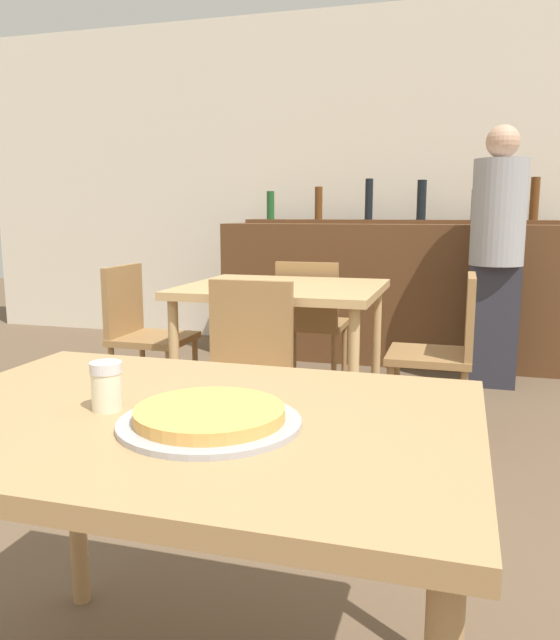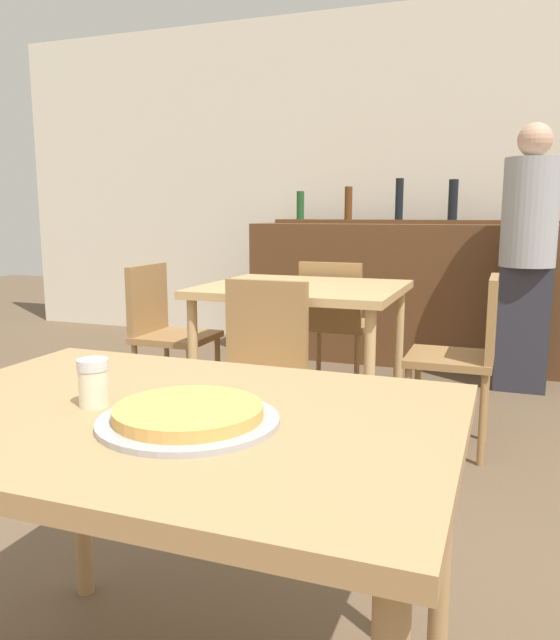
% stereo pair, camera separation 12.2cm
% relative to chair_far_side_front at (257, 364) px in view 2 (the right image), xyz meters
% --- Properties ---
extents(wall_back, '(8.00, 0.05, 2.80)m').
position_rel_chair_far_side_front_xyz_m(wall_back, '(0.36, 2.92, 0.89)').
color(wall_back, silver).
rests_on(wall_back, ground_plane).
extents(dining_table_near, '(1.17, 0.83, 0.75)m').
position_rel_chair_far_side_front_xyz_m(dining_table_near, '(0.36, -1.34, 0.17)').
color(dining_table_near, '#A87F51').
rests_on(dining_table_near, ground_plane).
extents(dining_table_far, '(1.00, 0.89, 0.78)m').
position_rel_chair_far_side_front_xyz_m(dining_table_far, '(0.00, 0.62, 0.18)').
color(dining_table_far, tan).
rests_on(dining_table_far, ground_plane).
extents(bar_counter, '(2.60, 0.56, 1.06)m').
position_rel_chair_far_side_front_xyz_m(bar_counter, '(0.36, 2.41, 0.02)').
color(bar_counter, brown).
rests_on(bar_counter, ground_plane).
extents(bar_back_shelf, '(2.39, 0.24, 0.35)m').
position_rel_chair_far_side_front_xyz_m(bar_back_shelf, '(0.39, 2.55, 0.61)').
color(bar_back_shelf, brown).
rests_on(bar_back_shelf, bar_counter).
extents(chair_far_side_front, '(0.40, 0.40, 0.86)m').
position_rel_chair_far_side_front_xyz_m(chair_far_side_front, '(0.00, 0.00, 0.00)').
color(chair_far_side_front, olive).
rests_on(chair_far_side_front, ground_plane).
extents(chair_far_side_back, '(0.40, 0.40, 0.86)m').
position_rel_chair_far_side_front_xyz_m(chair_far_side_back, '(0.00, 1.24, 0.00)').
color(chair_far_side_back, olive).
rests_on(chair_far_side_back, ground_plane).
extents(chair_far_side_left, '(0.40, 0.40, 0.86)m').
position_rel_chair_far_side_front_xyz_m(chair_far_side_left, '(-0.82, 0.62, 0.00)').
color(chair_far_side_left, olive).
rests_on(chair_far_side_left, ground_plane).
extents(chair_far_side_right, '(0.40, 0.40, 0.86)m').
position_rel_chair_far_side_front_xyz_m(chair_far_side_right, '(0.82, 0.62, 0.00)').
color(chair_far_side_right, olive).
rests_on(chair_far_side_right, ground_plane).
extents(pizza_tray, '(0.35, 0.35, 0.04)m').
position_rel_chair_far_side_front_xyz_m(pizza_tray, '(0.43, -1.40, 0.26)').
color(pizza_tray, '#A3A3A8').
rests_on(pizza_tray, dining_table_near).
extents(cheese_shaker, '(0.06, 0.06, 0.10)m').
position_rel_chair_far_side_front_xyz_m(cheese_shaker, '(0.20, -1.37, 0.30)').
color(cheese_shaker, beige).
rests_on(cheese_shaker, dining_table_near).
extents(person_standing, '(0.34, 0.34, 1.69)m').
position_rel_chair_far_side_front_xyz_m(person_standing, '(1.09, 1.83, 0.41)').
color(person_standing, '#2D2D38').
rests_on(person_standing, ground_plane).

